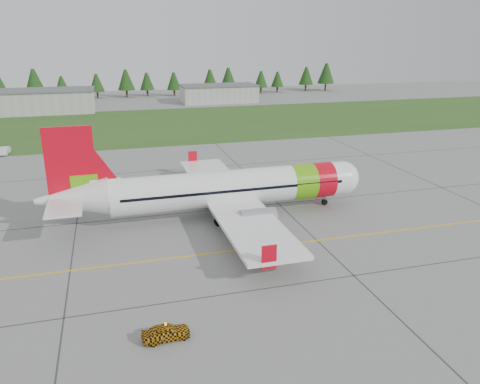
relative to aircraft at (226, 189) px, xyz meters
name	(u,v)px	position (x,y,z in m)	size (l,w,h in m)	color
ground	(249,291)	(-2.43, -17.91, -3.40)	(320.00, 320.00, 0.00)	gray
aircraft	(226,189)	(0.00, 0.00, 0.00)	(38.84, 35.59, 11.77)	white
follow_me_car	(165,318)	(-10.11, -22.70, -1.66)	(1.39, 1.18, 3.46)	orange
service_van	(3,143)	(-31.84, 40.71, -1.30)	(1.46, 1.38, 4.20)	silver
grass_strip	(153,125)	(-2.43, 64.09, -3.38)	(320.00, 50.00, 0.03)	#30561E
taxi_guideline	(226,252)	(-2.43, -9.91, -3.38)	(120.00, 0.25, 0.02)	gold
hangar_west	(35,102)	(-32.43, 92.09, -0.40)	(32.00, 14.00, 6.00)	#A8A8A3
hangar_east	(219,94)	(22.57, 100.09, -0.80)	(24.00, 12.00, 5.20)	#A8A8A3
treeline	(136,83)	(-2.43, 120.09, 1.60)	(160.00, 8.00, 10.00)	#1C3F14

